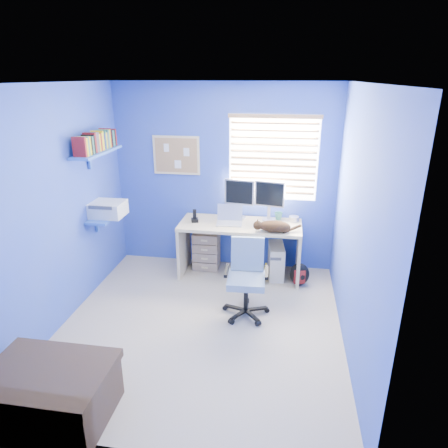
% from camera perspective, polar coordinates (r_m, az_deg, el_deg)
% --- Properties ---
extents(floor, '(3.00, 3.20, 0.00)m').
position_cam_1_polar(floor, '(4.50, -3.29, -14.22)').
color(floor, '#B6AA90').
rests_on(floor, ground).
extents(ceiling, '(3.00, 3.20, 0.00)m').
position_cam_1_polar(ceiling, '(3.71, -4.11, 19.50)').
color(ceiling, white).
rests_on(ceiling, wall_back).
extents(wall_back, '(3.00, 0.01, 2.50)m').
position_cam_1_polar(wall_back, '(5.44, 0.02, 6.51)').
color(wall_back, blue).
rests_on(wall_back, ground).
extents(wall_front, '(3.00, 0.01, 2.50)m').
position_cam_1_polar(wall_front, '(2.54, -11.64, -11.04)').
color(wall_front, blue).
rests_on(wall_front, ground).
extents(wall_left, '(0.01, 3.20, 2.50)m').
position_cam_1_polar(wall_left, '(4.49, -22.69, 1.89)').
color(wall_left, blue).
rests_on(wall_left, ground).
extents(wall_right, '(0.01, 3.20, 2.50)m').
position_cam_1_polar(wall_right, '(3.90, 18.40, -0.25)').
color(wall_right, blue).
rests_on(wall_right, ground).
extents(desk, '(1.59, 0.65, 0.74)m').
position_cam_1_polar(desk, '(5.36, 2.29, -3.65)').
color(desk, '#DAC17E').
rests_on(desk, floor).
extents(laptop, '(0.35, 0.29, 0.22)m').
position_cam_1_polar(laptop, '(5.17, 0.77, 1.16)').
color(laptop, silver).
rests_on(laptop, desk).
extents(monitor_left, '(0.41, 0.18, 0.54)m').
position_cam_1_polar(monitor_left, '(5.35, 2.20, 3.59)').
color(monitor_left, silver).
rests_on(monitor_left, desk).
extents(monitor_right, '(0.42, 0.20, 0.54)m').
position_cam_1_polar(monitor_right, '(5.29, 6.49, 3.29)').
color(monitor_right, silver).
rests_on(monitor_right, desk).
extents(phone, '(0.12, 0.13, 0.17)m').
position_cam_1_polar(phone, '(5.28, -4.23, 1.22)').
color(phone, black).
rests_on(phone, desk).
extents(mug, '(0.10, 0.09, 0.10)m').
position_cam_1_polar(mug, '(5.40, 7.78, 1.14)').
color(mug, '#2F7766').
rests_on(mug, desk).
extents(cd_spindle, '(0.13, 0.13, 0.07)m').
position_cam_1_polar(cd_spindle, '(5.37, 9.95, 0.74)').
color(cd_spindle, silver).
rests_on(cd_spindle, desk).
extents(cat, '(0.42, 0.26, 0.14)m').
position_cam_1_polar(cat, '(4.97, 7.22, -0.33)').
color(cat, black).
rests_on(cat, desk).
extents(tower_pc, '(0.24, 0.46, 0.45)m').
position_cam_1_polar(tower_pc, '(5.42, 7.44, -5.23)').
color(tower_pc, beige).
rests_on(tower_pc, floor).
extents(drawer_boxes, '(0.35, 0.28, 0.54)m').
position_cam_1_polar(drawer_boxes, '(5.59, -2.52, -3.74)').
color(drawer_boxes, tan).
rests_on(drawer_boxes, floor).
extents(yellow_book, '(0.03, 0.17, 0.24)m').
position_cam_1_polar(yellow_book, '(5.29, 5.78, -7.09)').
color(yellow_book, yellow).
rests_on(yellow_book, floor).
extents(backpack, '(0.29, 0.25, 0.30)m').
position_cam_1_polar(backpack, '(5.29, 10.73, -7.06)').
color(backpack, black).
rests_on(backpack, floor).
extents(bed_corner, '(0.92, 0.66, 0.44)m').
position_cam_1_polar(bed_corner, '(3.66, -23.59, -21.31)').
color(bed_corner, '#463124').
rests_on(bed_corner, floor).
extents(office_chair, '(0.53, 0.53, 0.87)m').
position_cam_1_polar(office_chair, '(4.55, 3.21, -9.03)').
color(office_chair, black).
rests_on(office_chair, floor).
extents(window_blinds, '(1.15, 0.05, 1.10)m').
position_cam_1_polar(window_blinds, '(5.28, 7.04, 9.28)').
color(window_blinds, white).
rests_on(window_blinds, ground).
extents(corkboard, '(0.64, 0.02, 0.52)m').
position_cam_1_polar(corkboard, '(5.49, -6.83, 9.72)').
color(corkboard, '#DAC17E').
rests_on(corkboard, ground).
extents(wall_shelves, '(0.42, 0.90, 1.05)m').
position_cam_1_polar(wall_shelves, '(5.00, -17.18, 6.54)').
color(wall_shelves, blue).
rests_on(wall_shelves, ground).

